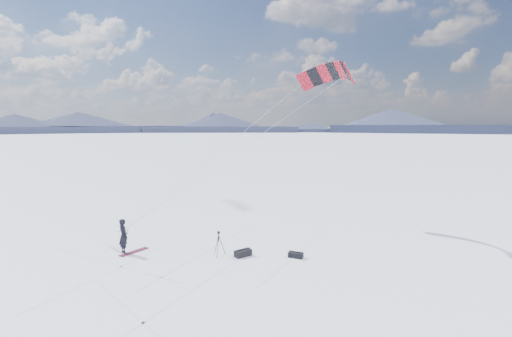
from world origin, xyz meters
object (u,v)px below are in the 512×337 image
tripod (219,240)px  gear_bag_a (243,253)px  snowkiter (124,253)px  snowboard (134,252)px  gear_bag_b (296,255)px

tripod → gear_bag_a: tripod is taller
snowkiter → snowboard: bearing=-110.8°
gear_bag_a → gear_bag_b: gear_bag_a is taller
snowkiter → tripod: tripod is taller
snowkiter → gear_bag_b: 8.86m
gear_bag_a → snowkiter: bearing=139.0°
snowkiter → gear_bag_a: size_ratio=1.97×
gear_bag_b → gear_bag_a: bearing=-160.5°
snowboard → gear_bag_a: size_ratio=1.79×
snowboard → gear_bag_b: (7.32, -4.18, 0.12)m
tripod → gear_bag_b: (3.42, -1.89, -0.67)m
snowkiter → gear_bag_b: bearing=-134.7°
snowboard → gear_bag_b: bearing=-60.4°
snowboard → tripod: (3.90, -2.28, 0.79)m
tripod → gear_bag_b: 3.97m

